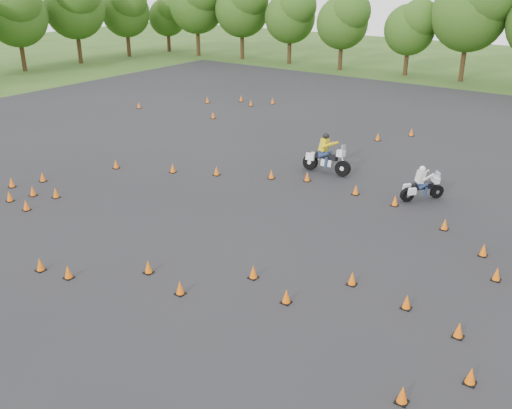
# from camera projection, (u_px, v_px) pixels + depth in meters

# --- Properties ---
(ground) EXTENTS (140.00, 140.00, 0.00)m
(ground) POSITION_uv_depth(u_px,v_px,m) (188.00, 274.00, 19.35)
(ground) COLOR #2D5119
(ground) RESTS_ON ground
(asphalt_pad) EXTENTS (62.00, 62.00, 0.00)m
(asphalt_pad) POSITION_uv_depth(u_px,v_px,m) (284.00, 216.00, 23.85)
(asphalt_pad) COLOR black
(asphalt_pad) RESTS_ON ground
(traffic_cones) EXTENTS (36.43, 33.66, 0.45)m
(traffic_cones) POSITION_uv_depth(u_px,v_px,m) (250.00, 218.00, 23.10)
(traffic_cones) COLOR orange
(traffic_cones) RESTS_ON asphalt_pad
(rider_yellow) EXTENTS (2.62, 0.90, 2.00)m
(rider_yellow) POSITION_uv_depth(u_px,v_px,m) (326.00, 154.00, 28.39)
(rider_yellow) COLOR gold
(rider_yellow) RESTS_ON ground
(rider_white) EXTENTS (1.81, 2.08, 1.64)m
(rider_white) POSITION_uv_depth(u_px,v_px,m) (423.00, 182.00, 25.20)
(rider_white) COLOR beige
(rider_white) RESTS_ON ground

